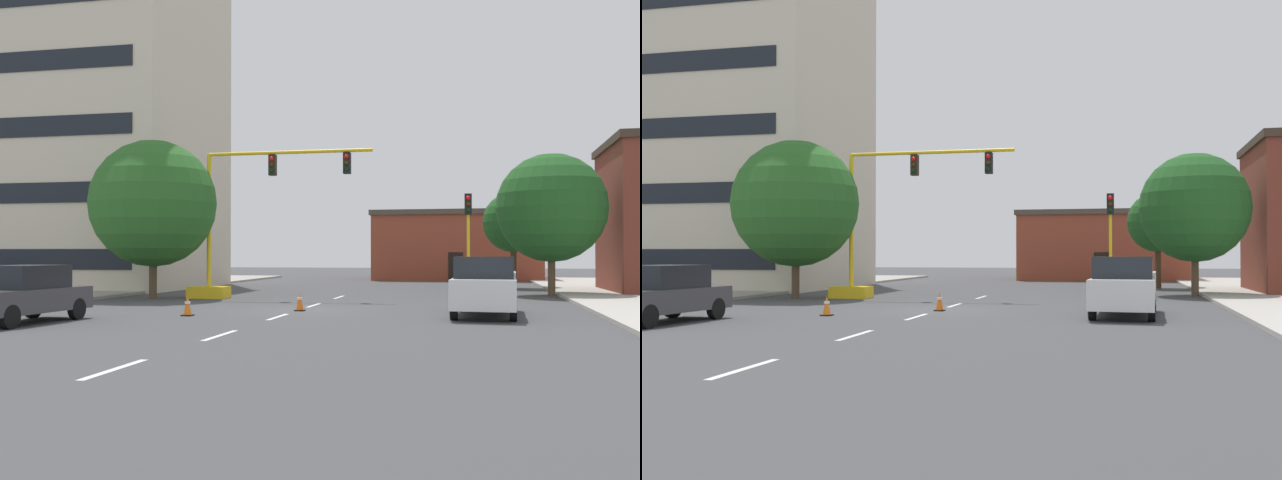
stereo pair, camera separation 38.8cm
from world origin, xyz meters
The scene contains 19 objects.
ground_plane centered at (0.00, 0.00, 0.00)m, with size 160.00×160.00×0.00m, color #424244.
sidewalk_left centered at (-13.38, 8.00, 0.07)m, with size 6.00×56.00×0.14m, color #9E998E.
sidewalk_right centered at (13.38, 8.00, 0.07)m, with size 6.00×56.00×0.14m, color #B2ADA3.
lane_stripe_seg_0 centered at (0.00, -14.00, 0.00)m, with size 0.16×2.40×0.01m, color silver.
lane_stripe_seg_1 centered at (0.00, -8.50, 0.00)m, with size 0.16×2.40×0.01m, color silver.
lane_stripe_seg_2 centered at (0.00, -3.00, 0.00)m, with size 0.16×2.40×0.01m, color silver.
lane_stripe_seg_3 centered at (0.00, 2.50, 0.00)m, with size 0.16×2.40×0.01m, color silver.
lane_stripe_seg_4 centered at (0.00, 8.00, 0.00)m, with size 0.16×2.40×0.01m, color silver.
building_tall_left centered at (-16.18, 14.88, 10.89)m, with size 12.74×12.81×21.75m.
building_brick_center centered at (4.98, 33.72, 2.75)m, with size 13.21×9.18×5.49m.
traffic_signal_gantry centered at (-4.76, 6.00, 2.22)m, with size 8.65×1.20×6.83m.
traffic_light_pole_right centered at (6.09, 7.22, 3.53)m, with size 0.32×0.47×4.80m.
tree_right_far centered at (8.66, 18.87, 3.98)m, with size 3.64×3.64×5.82m.
tree_right_mid centered at (10.09, 11.32, 4.36)m, with size 5.40×5.40×7.07m.
tree_left_near centered at (-8.30, 5.22, 4.43)m, with size 5.91×5.91×7.39m.
pickup_truck_white centered at (6.70, -1.22, 0.97)m, with size 2.25×5.49×1.99m.
sedan_dark_gray_near_left centered at (-6.92, -6.66, 0.89)m, with size 2.19×4.63×1.74m.
traffic_cone_roadside_a centered at (-3.07, -3.22, 0.34)m, with size 0.36×0.36×0.69m.
traffic_cone_roadside_b centered at (0.12, -0.42, 0.35)m, with size 0.36×0.36×0.71m.
Camera 2 is at (6.73, -25.88, 2.08)m, focal length 40.46 mm.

